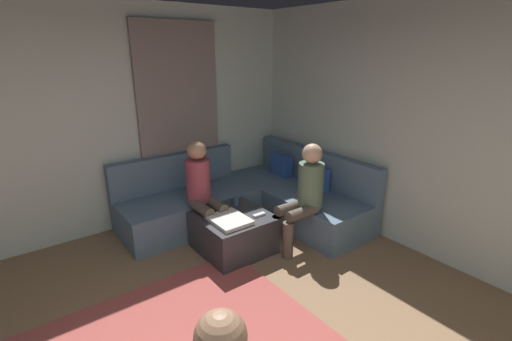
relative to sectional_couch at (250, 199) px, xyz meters
name	(u,v)px	position (x,y,z in m)	size (l,w,h in m)	color
wall_back	(467,138)	(2.08, 1.06, 1.07)	(6.00, 0.12, 2.70)	silver
wall_left	(68,126)	(-0.86, -1.88, 1.07)	(0.12, 6.00, 2.70)	silver
curtain_panel	(180,123)	(-0.76, -0.58, 0.97)	(0.06, 1.10, 2.50)	gray
sectional_couch	(250,199)	(0.00, 0.00, 0.00)	(2.10, 2.55, 0.87)	slate
ottoman	(234,232)	(0.52, -0.61, -0.07)	(0.76, 0.76, 0.42)	#333338
folded_blanket	(229,220)	(0.62, -0.73, 0.16)	(0.44, 0.36, 0.04)	white
coffee_mug	(236,201)	(0.30, -0.43, 0.19)	(0.08, 0.08, 0.10)	#334C72
game_remote	(259,215)	(0.70, -0.39, 0.15)	(0.05, 0.15, 0.02)	white
person_on_couch_back	(304,193)	(0.93, 0.06, 0.38)	(0.30, 0.60, 1.20)	brown
person_on_couch_side	(203,189)	(0.15, -0.78, 0.38)	(0.60, 0.30, 1.20)	brown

